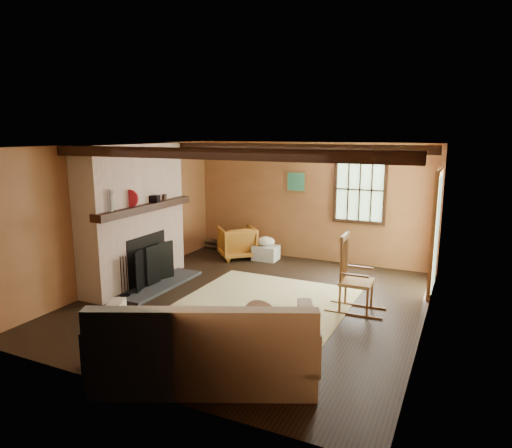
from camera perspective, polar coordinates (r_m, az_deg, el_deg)
The scene contains 10 objects.
ground at distance 7.18m, azimuth -0.53°, elevation -9.72°, with size 5.50×5.50×0.00m, color black.
room_envelope at distance 6.91m, azimuth 2.02°, elevation 3.46°, with size 5.02×5.52×2.44m.
fireplace at distance 8.07m, azimuth -14.95°, elevation 0.40°, with size 1.02×2.30×2.40m.
rug at distance 6.94m, azimuth 0.25°, elevation -10.49°, with size 2.50×3.00×0.01m, color tan.
rocking_chair at distance 6.86m, azimuth 12.12°, elevation -6.72°, with size 0.85×0.49×1.15m.
sofa at distance 5.02m, azimuth -6.13°, elevation -15.37°, with size 2.53×1.89×0.93m.
firewood_pile at distance 10.27m, azimuth -4.81°, elevation -2.60°, with size 0.62×0.11×0.23m.
laundry_basket at distance 9.42m, azimuth 1.24°, elevation -3.61°, with size 0.50×0.38×0.30m, color silver.
basket_pillow at distance 9.36m, azimuth 1.24°, elevation -2.17°, with size 0.38×0.30×0.19m, color white.
armchair at distance 9.56m, azimuth -2.36°, elevation -2.28°, with size 0.71×0.73×0.66m, color #BF6026.
Camera 1 is at (2.92, -6.04, 2.58)m, focal length 32.00 mm.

